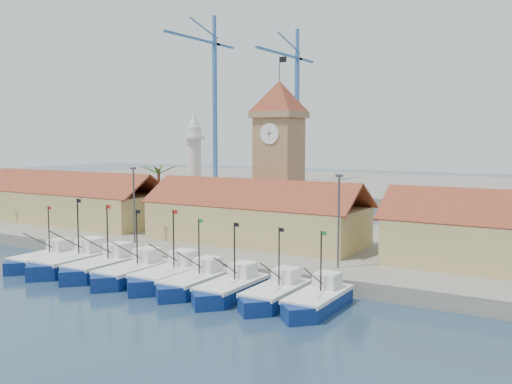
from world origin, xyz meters
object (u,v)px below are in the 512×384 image
Objects in this scene: clock_tower at (279,154)px; minaret at (194,167)px; boat_0 at (44,261)px; boat_4 at (168,277)px.

clock_tower is 1.39× the size of minaret.
boat_0 is 0.92× the size of boat_4.
boat_0 is 0.41× the size of clock_tower.
boat_0 is 30.91m from clock_tower.
clock_tower reaches higher than boat_0.
clock_tower is at bearing -7.61° from minaret.
boat_4 is at bearing 3.00° from boat_0.
clock_tower is (16.12, 23.86, 11.24)m from boat_0.
boat_0 is 27.41m from minaret.
clock_tower is at bearing 91.05° from boat_4.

